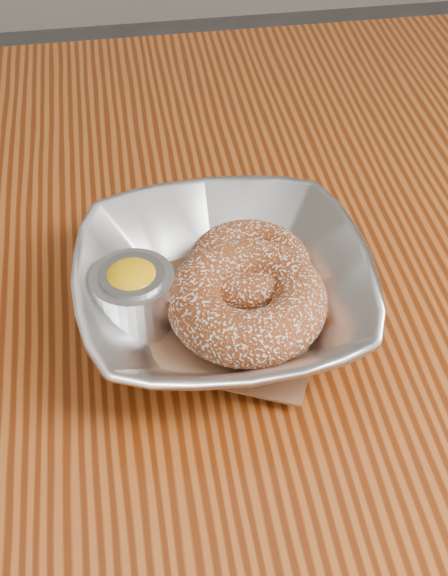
{
  "coord_description": "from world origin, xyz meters",
  "views": [
    {
      "loc": [
        -0.14,
        -0.46,
        1.18
      ],
      "look_at": [
        -0.08,
        -0.05,
        0.78
      ],
      "focal_mm": 50.0,
      "sensor_mm": 36.0,
      "label": 1
    }
  ],
  "objects": [
    {
      "name": "table",
      "position": [
        0.0,
        0.0,
        0.65
      ],
      "size": [
        1.2,
        0.8,
        0.75
      ],
      "color": "brown",
      "rests_on": "ground_plane"
    },
    {
      "name": "parchment",
      "position": [
        -0.08,
        -0.05,
        0.76
      ],
      "size": [
        0.19,
        0.19,
        0.0
      ],
      "primitive_type": "cube",
      "rotation": [
        0.0,
        0.0,
        1.14
      ],
      "color": "brown",
      "rests_on": "table"
    },
    {
      "name": "donut_back",
      "position": [
        -0.06,
        -0.03,
        0.78
      ],
      "size": [
        0.1,
        0.1,
        0.03
      ],
      "primitive_type": "torus",
      "rotation": [
        0.0,
        0.0,
        0.13
      ],
      "color": "brown",
      "rests_on": "parchment"
    },
    {
      "name": "ramekin",
      "position": [
        -0.15,
        -0.05,
        0.78
      ],
      "size": [
        0.06,
        0.06,
        0.05
      ],
      "color": "silver",
      "rests_on": "table"
    },
    {
      "name": "donut_front",
      "position": [
        -0.07,
        -0.07,
        0.78
      ],
      "size": [
        0.13,
        0.13,
        0.04
      ],
      "primitive_type": "torus",
      "rotation": [
        0.0,
        0.0,
        0.2
      ],
      "color": "brown",
      "rests_on": "parchment"
    },
    {
      "name": "serving_bowl",
      "position": [
        -0.08,
        -0.05,
        0.78
      ],
      "size": [
        0.21,
        0.21,
        0.05
      ],
      "primitive_type": "imported",
      "color": "silver",
      "rests_on": "table"
    }
  ]
}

